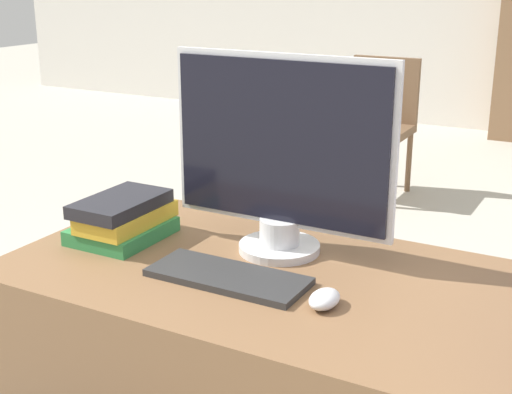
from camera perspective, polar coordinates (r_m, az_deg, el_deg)
The scene contains 5 objects.
monitor at distance 1.70m, azimuth 1.98°, elevation 3.24°, with size 0.57×0.20×0.49m.
keyboard at distance 1.61m, azimuth -2.26°, elevation -6.39°, with size 0.36×0.15×0.02m.
mouse at distance 1.49m, azimuth 5.50°, elevation -8.12°, with size 0.06×0.09×0.04m.
book_stack at distance 1.87m, azimuth -10.58°, elevation -1.73°, with size 0.20×0.26×0.11m.
far_chair at distance 4.66m, azimuth 9.71°, elevation 6.22°, with size 0.44×0.44×0.87m.
Camera 1 is at (0.70, -1.00, 1.41)m, focal length 50.00 mm.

